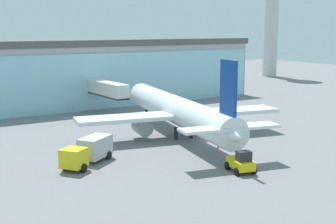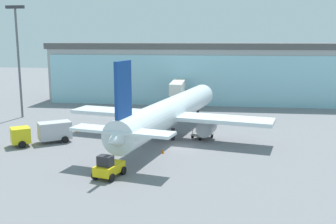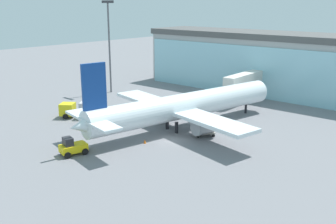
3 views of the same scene
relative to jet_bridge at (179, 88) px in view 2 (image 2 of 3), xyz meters
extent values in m
plane|color=slate|center=(3.82, -25.84, -4.13)|extent=(240.00, 240.00, 0.00)
cube|color=#A3A3A3|center=(3.82, 10.85, 1.40)|extent=(63.83, 14.51, 11.07)
cube|color=#97CFDF|center=(4.02, 4.48, 0.85)|extent=(62.17, 2.33, 9.96)
cube|color=#505050|center=(3.82, 10.85, 7.53)|extent=(65.11, 14.80, 1.20)
cube|color=silver|center=(0.00, -0.09, 0.17)|extent=(2.81, 13.50, 2.40)
cube|color=#3F3F47|center=(0.00, -0.09, -0.88)|extent=(2.85, 13.50, 0.30)
cylinder|color=#4C4C51|center=(-0.23, 4.93, -2.58)|extent=(0.70, 0.70, 3.10)
cylinder|color=#59595E|center=(-25.31, -11.70, 4.86)|extent=(0.36, 0.36, 17.99)
cube|color=#333338|center=(-25.31, -11.70, 14.11)|extent=(3.20, 0.40, 0.50)
cylinder|color=white|center=(1.74, -20.04, -0.69)|extent=(9.73, 32.52, 3.68)
cone|color=white|center=(4.80, -4.12, -0.69)|extent=(4.18, 3.64, 3.68)
cone|color=white|center=(-1.32, -35.95, -0.69)|extent=(4.00, 4.55, 3.31)
cube|color=white|center=(1.43, -21.63, -1.06)|extent=(28.00, 9.36, 0.50)
cube|color=white|center=(-1.13, -34.97, -0.14)|extent=(11.26, 4.43, 0.30)
cube|color=navy|center=(-1.04, -34.48, 4.04)|extent=(0.96, 3.21, 5.78)
cylinder|color=gray|center=(-3.64, -20.14, -2.41)|extent=(2.67, 3.54, 2.10)
cylinder|color=gray|center=(6.69, -22.13, -2.41)|extent=(2.67, 3.54, 2.10)
cylinder|color=black|center=(0.16, -22.40, -3.33)|extent=(0.50, 0.50, 1.60)
cylinder|color=black|center=(2.32, -22.82, -3.33)|extent=(0.50, 0.50, 1.60)
cylinder|color=black|center=(4.23, -7.07, -3.33)|extent=(0.40, 0.40, 1.60)
cube|color=yellow|center=(-16.02, -28.65, -2.73)|extent=(3.08, 3.08, 1.90)
cube|color=#B2B2B7|center=(-12.65, -26.14, -2.58)|extent=(4.52, 4.15, 2.20)
cylinder|color=black|center=(-15.36, -29.53, -3.68)|extent=(0.90, 0.78, 0.90)
cylinder|color=black|center=(-16.68, -27.77, -3.68)|extent=(0.90, 0.78, 0.90)
cylinder|color=black|center=(-11.19, -26.42, -3.68)|extent=(0.90, 0.78, 0.90)
cylinder|color=black|center=(-12.51, -24.66, -3.68)|extent=(0.90, 0.78, 0.90)
cube|color=#9E998C|center=(6.07, -21.12, -3.61)|extent=(3.05, 3.16, 0.16)
cylinder|color=black|center=(5.87, -22.43, -3.91)|extent=(0.38, 0.41, 0.44)
cylinder|color=#9E998C|center=(5.87, -22.43, -3.08)|extent=(0.08, 0.08, 0.90)
cylinder|color=black|center=(4.79, -21.49, -3.91)|extent=(0.38, 0.41, 0.44)
cylinder|color=#9E998C|center=(4.79, -21.49, -3.08)|extent=(0.08, 0.08, 0.90)
cylinder|color=black|center=(7.35, -20.74, -3.91)|extent=(0.38, 0.41, 0.44)
cylinder|color=#9E998C|center=(7.35, -20.74, -3.08)|extent=(0.08, 0.08, 0.90)
cylinder|color=black|center=(6.26, -19.80, -3.91)|extent=(0.38, 0.41, 0.44)
cylinder|color=#9E998C|center=(6.26, -19.80, -3.08)|extent=(0.08, 0.08, 0.90)
cube|color=yellow|center=(-1.74, -37.57, -3.28)|extent=(2.51, 3.54, 0.90)
cube|color=#26262B|center=(-1.89, -38.19, -2.33)|extent=(1.60, 1.30, 1.00)
cylinder|color=black|center=(-2.35, -36.26, -3.73)|extent=(0.53, 0.86, 0.80)
cylinder|color=black|center=(-0.60, -36.69, -3.73)|extent=(0.53, 0.86, 0.80)
cylinder|color=black|center=(-2.88, -38.44, -3.73)|extent=(0.53, 0.86, 0.80)
cylinder|color=black|center=(-1.13, -38.87, -3.73)|extent=(0.53, 0.86, 0.80)
cone|color=orange|center=(2.05, -28.94, -3.86)|extent=(0.36, 0.36, 0.55)
cone|color=orange|center=(-11.91, -20.54, -3.86)|extent=(0.36, 0.36, 0.55)
camera|label=1|loc=(-31.67, -72.52, 10.11)|focal=50.00mm
camera|label=2|loc=(9.70, -72.57, 9.16)|focal=42.00mm
camera|label=3|loc=(37.22, -63.52, 13.98)|focal=42.00mm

